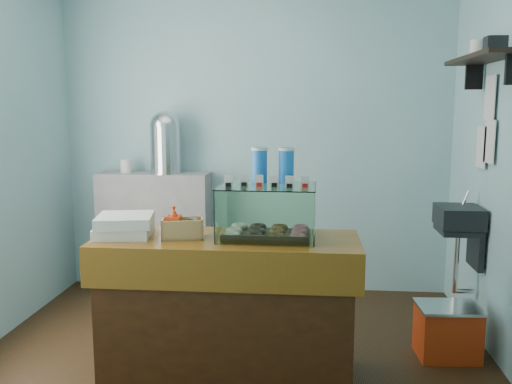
# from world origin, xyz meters

# --- Properties ---
(ground) EXTENTS (3.50, 3.50, 0.00)m
(ground) POSITION_xyz_m (0.00, 0.00, 0.00)
(ground) COLOR black
(ground) RESTS_ON ground
(room_shell) EXTENTS (3.54, 3.04, 2.82)m
(room_shell) POSITION_xyz_m (0.03, 0.01, 1.71)
(room_shell) COLOR #7FB0BA
(room_shell) RESTS_ON ground
(counter) EXTENTS (1.60, 0.60, 0.90)m
(counter) POSITION_xyz_m (0.00, -0.25, 0.46)
(counter) COLOR #41200C
(counter) RESTS_ON ground
(back_shelf) EXTENTS (1.00, 0.32, 1.10)m
(back_shelf) POSITION_xyz_m (-0.90, 1.32, 0.55)
(back_shelf) COLOR #969698
(back_shelf) RESTS_ON ground
(display_case) EXTENTS (0.59, 0.44, 0.54)m
(display_case) POSITION_xyz_m (0.25, -0.18, 1.08)
(display_case) COLOR #341C0F
(display_case) RESTS_ON counter
(condiment_crate) EXTENTS (0.27, 0.19, 0.20)m
(condiment_crate) POSITION_xyz_m (-0.28, -0.28, 0.97)
(condiment_crate) COLOR tan
(condiment_crate) RESTS_ON counter
(pastry_boxes) EXTENTS (0.39, 0.38, 0.13)m
(pastry_boxes) POSITION_xyz_m (-0.63, -0.26, 0.97)
(pastry_boxes) COLOR silver
(pastry_boxes) RESTS_ON counter
(coffee_urn) EXTENTS (0.30, 0.30, 0.56)m
(coffee_urn) POSITION_xyz_m (-0.78, 1.31, 1.39)
(coffee_urn) COLOR silver
(coffee_urn) RESTS_ON back_shelf
(red_cooler) EXTENTS (0.43, 0.34, 0.36)m
(red_cooler) POSITION_xyz_m (1.44, 0.17, 0.18)
(red_cooler) COLOR red
(red_cooler) RESTS_ON ground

